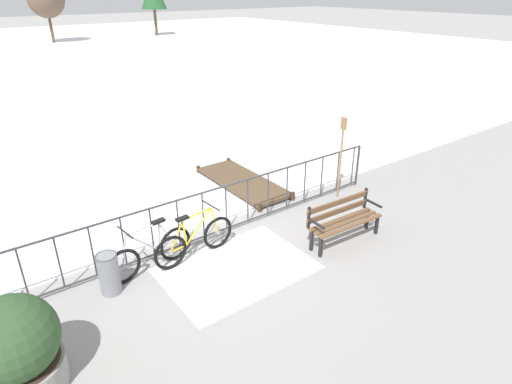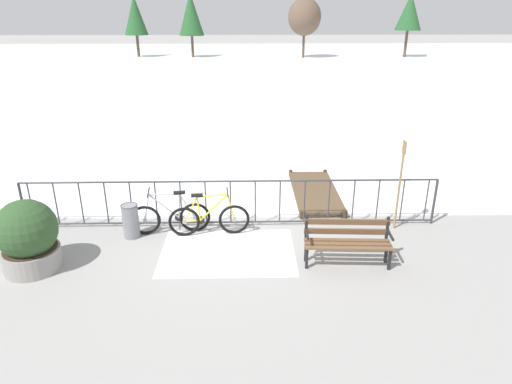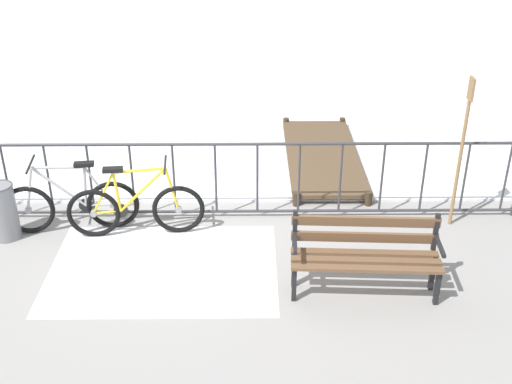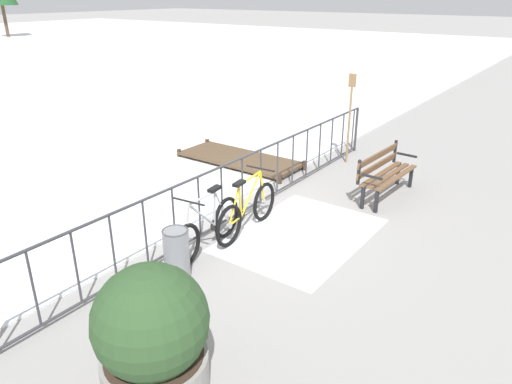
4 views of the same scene
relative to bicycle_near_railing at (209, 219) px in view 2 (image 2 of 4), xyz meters
name	(u,v)px [view 2 (image 2 of 4)]	position (x,y,z in m)	size (l,w,h in m)	color
ground_plane	(231,225)	(0.44, 0.44, -0.37)	(160.00, 160.00, 0.00)	gray
frozen_pond	(241,69)	(0.44, 28.84, -0.35)	(80.00, 56.00, 0.03)	white
snow_patch	(228,252)	(0.41, -0.76, -0.36)	(2.64, 1.87, 0.01)	white
railing_fence	(231,202)	(0.44, 0.44, 0.19)	(9.06, 0.06, 1.07)	#38383D
bicycle_near_railing	(209,219)	(0.00, 0.00, 0.00)	(1.71, 0.52, 0.97)	black
bicycle_second	(170,217)	(-0.84, 0.11, 0.00)	(1.71, 0.52, 0.97)	black
park_bench	(347,238)	(2.67, -1.19, 0.14)	(1.62, 0.56, 0.89)	brown
planter_with_shrub	(28,237)	(-3.17, -1.27, 0.29)	(1.08, 1.08, 1.35)	gray
trash_bin	(131,221)	(-1.63, -0.05, 0.00)	(0.35, 0.35, 0.73)	gray
oar_upright	(400,180)	(4.04, 0.22, 0.77)	(0.04, 0.16, 1.98)	#937047
wooden_dock	(315,191)	(2.56, 2.13, -0.25)	(1.10, 2.89, 0.20)	brown
tree_far_west	(410,12)	(16.74, 37.91, 3.84)	(2.51, 2.51, 5.93)	brown
tree_west_mid	(305,17)	(6.52, 37.49, 3.41)	(3.15, 3.15, 5.52)	brown
tree_centre	(135,15)	(-9.87, 38.65, 3.53)	(2.27, 2.27, 5.75)	brown
tree_east_mid	(191,14)	(-4.41, 38.26, 3.65)	(2.43, 2.43, 6.01)	brown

